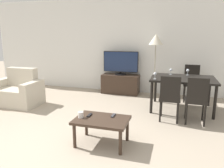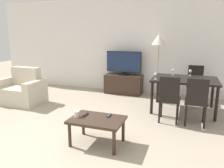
# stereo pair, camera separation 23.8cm
# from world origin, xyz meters

# --- Properties ---
(ground_plane) EXTENTS (18.00, 18.00, 0.00)m
(ground_plane) POSITION_xyz_m (0.00, 0.00, 0.00)
(ground_plane) COLOR tan
(wall_back) EXTENTS (7.89, 0.06, 2.70)m
(wall_back) POSITION_xyz_m (0.00, 3.90, 1.35)
(wall_back) COLOR white
(wall_back) RESTS_ON ground_plane
(armchair) EXTENTS (1.12, 0.73, 0.87)m
(armchair) POSITION_xyz_m (-1.78, 1.89, 0.30)
(armchair) COLOR beige
(armchair) RESTS_ON ground_plane
(tv_stand) EXTENTS (1.06, 0.46, 0.55)m
(tv_stand) POSITION_xyz_m (0.36, 3.60, 0.27)
(tv_stand) COLOR #38281E
(tv_stand) RESTS_ON ground_plane
(tv) EXTENTS (1.00, 0.32, 0.67)m
(tv) POSITION_xyz_m (0.36, 3.60, 0.88)
(tv) COLOR black
(tv) RESTS_ON tv_stand
(coffee_table) EXTENTS (0.82, 0.56, 0.42)m
(coffee_table) POSITION_xyz_m (0.83, 0.58, 0.36)
(coffee_table) COLOR #38281E
(coffee_table) RESTS_ON ground_plane
(dining_table) EXTENTS (1.37, 0.99, 0.74)m
(dining_table) POSITION_xyz_m (2.04, 2.62, 0.66)
(dining_table) COLOR black
(dining_table) RESTS_ON ground_plane
(dining_chair_near) EXTENTS (0.40, 0.40, 0.92)m
(dining_chair_near) POSITION_xyz_m (1.79, 1.82, 0.51)
(dining_chair_near) COLOR black
(dining_chair_near) RESTS_ON ground_plane
(dining_chair_far) EXTENTS (0.40, 0.40, 0.92)m
(dining_chair_far) POSITION_xyz_m (2.28, 3.42, 0.51)
(dining_chair_far) COLOR black
(dining_chair_far) RESTS_ON ground_plane
(dining_chair_near_right) EXTENTS (0.40, 0.40, 0.92)m
(dining_chair_near_right) POSITION_xyz_m (2.28, 1.82, 0.51)
(dining_chair_near_right) COLOR black
(dining_chair_near_right) RESTS_ON ground_plane
(floor_lamp) EXTENTS (0.37, 0.37, 1.69)m
(floor_lamp) POSITION_xyz_m (1.33, 3.47, 1.48)
(floor_lamp) COLOR gray
(floor_lamp) RESTS_ON ground_plane
(remote_primary) EXTENTS (0.04, 0.15, 0.02)m
(remote_primary) POSITION_xyz_m (0.61, 0.64, 0.43)
(remote_primary) COLOR black
(remote_primary) RESTS_ON coffee_table
(remote_secondary) EXTENTS (0.04, 0.15, 0.02)m
(remote_secondary) POSITION_xyz_m (0.97, 0.74, 0.43)
(remote_secondary) COLOR #38383D
(remote_secondary) RESTS_ON coffee_table
(cup_white_near) EXTENTS (0.08, 0.08, 0.09)m
(cup_white_near) POSITION_xyz_m (0.51, 0.53, 0.46)
(cup_white_near) COLOR white
(cup_white_near) RESTS_ON coffee_table
(wine_glass_left) EXTENTS (0.07, 0.07, 0.15)m
(wine_glass_left) POSITION_xyz_m (2.14, 2.98, 0.84)
(wine_glass_left) COLOR silver
(wine_glass_left) RESTS_ON dining_table
(wine_glass_center) EXTENTS (0.07, 0.07, 0.15)m
(wine_glass_center) POSITION_xyz_m (1.76, 2.95, 0.84)
(wine_glass_center) COLOR silver
(wine_glass_center) RESTS_ON dining_table
(wine_glass_right) EXTENTS (0.07, 0.07, 0.15)m
(wine_glass_right) POSITION_xyz_m (1.45, 2.31, 0.84)
(wine_glass_right) COLOR silver
(wine_glass_right) RESTS_ON dining_table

